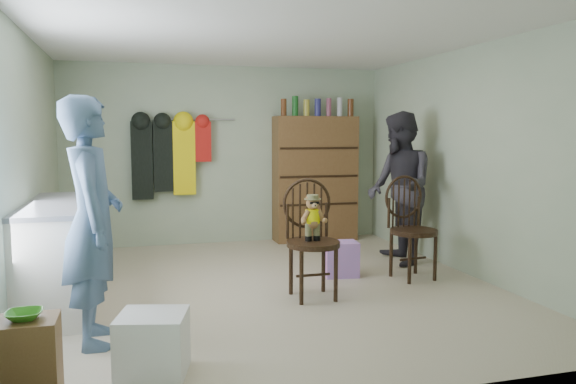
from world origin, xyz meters
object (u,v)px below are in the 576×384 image
object	(u,v)px
chair_front	(311,230)
dresser	(315,178)
chair_far	(410,223)
counter	(63,253)

from	to	relation	value
chair_front	dresser	size ratio (longest dim) A/B	0.54
chair_front	chair_far	bearing A→B (deg)	17.45
chair_front	chair_far	distance (m)	1.31
chair_far	dresser	bearing A→B (deg)	89.75
counter	chair_front	bearing A→B (deg)	-10.22
chair_front	chair_far	world-z (taller)	chair_front
counter	dresser	bearing A→B (deg)	35.68
chair_front	dresser	distance (m)	2.88
counter	chair_far	distance (m)	3.51
counter	chair_far	size ratio (longest dim) A/B	1.68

